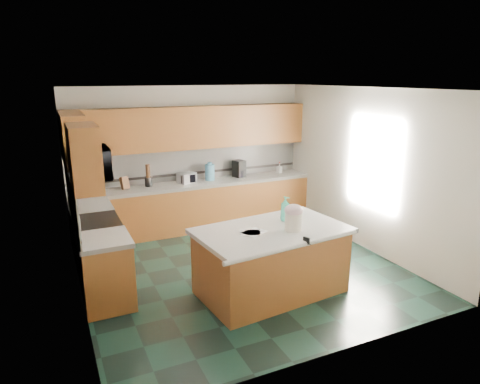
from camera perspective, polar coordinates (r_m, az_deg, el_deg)
floor at (r=6.70m, az=0.09°, el=-10.16°), size 4.60×4.60×0.00m
ceiling at (r=6.05m, az=0.10°, el=13.61°), size 4.60×4.60×0.00m
wall_back at (r=8.35m, az=-6.63°, el=4.64°), size 4.60×0.04×2.70m
wall_front at (r=4.34m, az=13.15°, el=-5.71°), size 4.60×0.04×2.70m
wall_left at (r=5.70m, az=-21.58°, el=-1.34°), size 0.04×4.60×2.70m
wall_right at (r=7.49m, az=16.44°, el=2.89°), size 0.04×4.60×2.70m
back_base_cab at (r=8.28m, az=-5.74°, el=-2.00°), size 4.60×0.60×0.86m
back_countertop at (r=8.15m, az=-5.82°, el=1.09°), size 4.60×0.64×0.06m
back_upper_cab at (r=8.09m, az=-6.34°, el=8.53°), size 4.60×0.33×0.78m
back_backsplash at (r=8.34m, az=-6.54°, el=3.83°), size 4.60×0.02×0.63m
back_accent_band at (r=8.38m, az=-6.48°, el=2.51°), size 4.60×0.01×0.05m
left_base_cab_rear at (r=7.23m, az=-19.03°, el=-5.38°), size 0.60×0.82×0.86m
left_counter_rear at (r=7.08m, az=-19.35°, el=-1.90°), size 0.64×0.82×0.06m
left_base_cab_front at (r=5.81m, az=-17.34°, el=-10.34°), size 0.60×0.72×0.86m
left_counter_front at (r=5.64m, az=-17.71°, el=-6.10°), size 0.64×0.72×0.06m
left_backsplash at (r=6.26m, az=-21.53°, el=-1.00°), size 0.02×2.30×0.63m
left_accent_band at (r=6.32m, az=-21.30°, el=-2.70°), size 0.01×2.30×0.05m
left_upper_cab_rear at (r=6.99m, az=-21.33°, el=6.54°), size 0.33×1.09×0.78m
left_upper_cab_front at (r=5.35m, az=-20.05°, el=4.28°), size 0.33×0.72×0.78m
range_body at (r=6.49m, az=-18.27°, el=-7.59°), size 0.60×0.76×0.88m
range_oven_door at (r=6.53m, az=-15.70°, el=-7.60°), size 0.02×0.68×0.55m
range_cooktop at (r=6.33m, az=-18.61°, el=-3.74°), size 0.62×0.78×0.04m
range_handle at (r=6.40m, az=-15.68°, el=-4.42°), size 0.02×0.66×0.02m
range_backguard at (r=6.27m, az=-21.05°, el=-2.98°), size 0.06×0.76×0.18m
microwave at (r=6.12m, az=-19.26°, el=3.65°), size 0.50×0.73×0.41m
island_base at (r=5.86m, az=4.17°, el=-9.41°), size 1.97×1.26×0.86m
island_top at (r=5.69m, az=4.26°, el=-5.19°), size 2.08×1.37×0.06m
island_bullnose at (r=5.22m, az=7.39°, el=-7.20°), size 1.97×0.26×0.06m
treat_jar at (r=5.62m, az=7.14°, el=-3.93°), size 0.25×0.25×0.24m
treat_jar_lid at (r=5.57m, az=7.19°, el=-2.42°), size 0.25×0.25×0.15m
treat_jar_knob at (r=5.55m, az=7.20°, el=-1.91°), size 0.08×0.03×0.03m
treat_jar_knob_end_l at (r=5.53m, az=6.84°, el=-1.97°), size 0.04×0.04×0.04m
treat_jar_knob_end_r at (r=5.57m, az=7.56°, el=-1.86°), size 0.04×0.04×0.04m
soap_bottle_island at (r=5.95m, az=6.05°, el=-2.23°), size 0.18×0.18×0.35m
paper_sheet_a at (r=5.55m, az=1.94°, el=-5.36°), size 0.36×0.32×0.00m
paper_sheet_b at (r=5.53m, az=1.31°, el=-5.41°), size 0.33×0.30×0.00m
clamp_body at (r=5.31m, az=8.83°, el=-6.41°), size 0.05×0.09×0.08m
clamp_handle at (r=5.27m, az=9.15°, el=-6.81°), size 0.01×0.06×0.01m
knife_block at (r=7.86m, az=-15.13°, el=1.16°), size 0.17×0.19×0.24m
utensil_crock at (r=7.97m, az=-12.11°, el=1.33°), size 0.13×0.13×0.17m
utensil_bundle at (r=7.92m, az=-12.19°, el=2.76°), size 0.08×0.08×0.24m
toaster_oven at (r=8.12m, az=-7.13°, el=1.89°), size 0.38×0.33×0.19m
toaster_oven_door at (r=8.02m, az=-6.90°, el=1.73°), size 0.28×0.01×0.15m
paper_towel at (r=8.30m, az=-4.20°, el=2.56°), size 0.12×0.12×0.27m
paper_towel_base at (r=8.33m, az=-4.19°, el=1.70°), size 0.18×0.18×0.01m
water_jug at (r=8.26m, az=-4.05°, el=2.63°), size 0.19×0.19×0.31m
water_jug_neck at (r=8.23m, az=-4.07°, el=3.81°), size 0.09×0.09×0.04m
coffee_maker at (r=8.52m, az=-0.12°, el=3.14°), size 0.25×0.26×0.33m
coffee_carafe at (r=8.49m, az=0.01°, el=2.43°), size 0.14×0.14×0.14m
soap_bottle_back at (r=8.91m, az=5.27°, el=3.19°), size 0.12×0.12×0.20m
soap_back_cap at (r=8.89m, az=5.29°, el=3.92°), size 0.02×0.02×0.03m
window_light_proxy at (r=7.29m, az=17.37°, el=3.70°), size 0.02×1.40×1.10m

